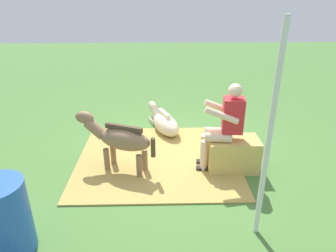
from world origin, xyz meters
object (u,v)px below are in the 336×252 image
at_px(pony_lying, 164,122).
at_px(soda_bottle, 252,147).
at_px(pony_standing, 119,139).
at_px(hay_bale, 233,154).
at_px(person_seated, 224,123).
at_px(tent_pole_left, 269,139).
at_px(water_barrel, 2,219).

relative_size(pony_lying, soda_bottle, 4.60).
bearing_deg(pony_standing, hay_bale, 179.09).
xyz_separation_m(person_seated, tent_pole_left, (-0.16, 1.40, 0.43)).
distance_m(pony_standing, water_barrel, 1.93).
bearing_deg(water_barrel, pony_lying, -119.54).
bearing_deg(hay_bale, soda_bottle, -134.54).
distance_m(person_seated, pony_lying, 1.79).
bearing_deg(pony_standing, tent_pole_left, 140.93).
bearing_deg(hay_bale, pony_standing, -0.91).
xyz_separation_m(person_seated, water_barrel, (2.62, 1.62, -0.36)).
height_order(person_seated, water_barrel, person_seated).
distance_m(hay_bale, water_barrel, 3.22).
relative_size(pony_standing, soda_bottle, 4.40).
bearing_deg(pony_lying, hay_bale, 126.17).
relative_size(hay_bale, water_barrel, 0.92).
distance_m(person_seated, water_barrel, 3.10).
bearing_deg(tent_pole_left, water_barrel, 4.40).
xyz_separation_m(water_barrel, tent_pole_left, (-2.78, -0.21, 0.79)).
bearing_deg(water_barrel, tent_pole_left, -175.60).
xyz_separation_m(hay_bale, pony_lying, (1.06, -1.45, -0.07)).
relative_size(pony_lying, water_barrel, 1.57).
bearing_deg(hay_bale, tent_pole_left, 89.56).
relative_size(pony_standing, pony_lying, 0.96).
xyz_separation_m(pony_lying, water_barrel, (1.73, 3.05, 0.24)).
height_order(pony_lying, soda_bottle, pony_lying).
distance_m(soda_bottle, water_barrel, 3.82).
bearing_deg(water_barrel, soda_bottle, -147.63).
bearing_deg(person_seated, tent_pole_left, 96.35).
distance_m(person_seated, soda_bottle, 0.98).
relative_size(person_seated, pony_lying, 1.05).
distance_m(soda_bottle, tent_pole_left, 2.17).
bearing_deg(soda_bottle, pony_lying, -34.09).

